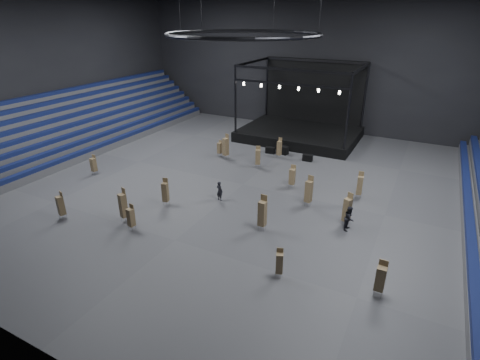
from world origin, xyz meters
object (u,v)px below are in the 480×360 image
at_px(chair_stack_1, 381,278).
at_px(chair_stack_9, 279,263).
at_px(flight_case_right, 308,158).
at_px(flight_case_left, 270,150).
at_px(chair_stack_10, 347,209).
at_px(chair_stack_6, 360,185).
at_px(chair_stack_8, 258,157).
at_px(flight_case_mid, 282,150).
at_px(chair_stack_3, 262,213).
at_px(chair_stack_7, 226,146).
at_px(chair_stack_2, 61,205).
at_px(chair_stack_5, 165,192).
at_px(man_center, 220,191).
at_px(chair_stack_15, 123,205).
at_px(chair_stack_4, 309,191).
at_px(chair_stack_14, 292,176).
at_px(chair_stack_13, 131,217).
at_px(chair_stack_12, 279,148).
at_px(crew_member, 349,218).
at_px(chair_stack_11, 94,164).
at_px(stage, 301,126).
at_px(chair_stack_0, 220,148).

xyz_separation_m(chair_stack_1, chair_stack_9, (-5.55, -1.07, -0.18)).
relative_size(flight_case_right, chair_stack_1, 0.46).
xyz_separation_m(flight_case_left, chair_stack_10, (11.20, -11.89, 1.00)).
bearing_deg(chair_stack_6, chair_stack_8, 159.53).
relative_size(flight_case_mid, chair_stack_3, 0.47).
xyz_separation_m(chair_stack_6, chair_stack_7, (-14.72, 3.02, 0.18)).
distance_m(chair_stack_2, chair_stack_5, 7.88).
bearing_deg(chair_stack_9, flight_case_left, 93.31).
xyz_separation_m(chair_stack_7, man_center, (4.38, -8.84, -0.57)).
distance_m(flight_case_mid, chair_stack_6, 12.32).
xyz_separation_m(chair_stack_9, chair_stack_15, (-12.89, 0.75, 0.36)).
distance_m(flight_case_left, chair_stack_1, 23.74).
xyz_separation_m(chair_stack_8, chair_stack_15, (-4.40, -14.48, 0.19)).
height_order(chair_stack_4, man_center, chair_stack_4).
distance_m(flight_case_mid, chair_stack_7, 6.58).
xyz_separation_m(chair_stack_1, chair_stack_5, (-17.27, 3.23, 0.01)).
relative_size(chair_stack_1, chair_stack_2, 1.00).
height_order(chair_stack_10, man_center, chair_stack_10).
height_order(chair_stack_6, chair_stack_14, chair_stack_6).
xyz_separation_m(chair_stack_14, chair_stack_15, (-9.20, -11.45, 0.23)).
height_order(chair_stack_7, chair_stack_14, chair_stack_7).
xyz_separation_m(chair_stack_10, chair_stack_13, (-13.69, -7.85, -0.26)).
relative_size(chair_stack_9, chair_stack_10, 0.74).
height_order(chair_stack_8, chair_stack_12, chair_stack_8).
xyz_separation_m(chair_stack_15, crew_member, (15.36, 6.66, -0.47)).
distance_m(man_center, crew_member, 10.73).
height_order(flight_case_mid, chair_stack_6, chair_stack_6).
relative_size(chair_stack_6, chair_stack_7, 0.87).
bearing_deg(chair_stack_8, chair_stack_15, -126.78).
distance_m(chair_stack_11, chair_stack_12, 19.09).
bearing_deg(chair_stack_2, chair_stack_5, 61.68).
relative_size(flight_case_left, chair_stack_3, 0.38).
height_order(chair_stack_10, chair_stack_15, chair_stack_15).
bearing_deg(chair_stack_3, crew_member, 30.09).
relative_size(chair_stack_3, chair_stack_14, 1.28).
distance_m(flight_case_mid, chair_stack_1, 23.37).
distance_m(flight_case_left, chair_stack_10, 16.36).
bearing_deg(flight_case_right, chair_stack_7, -156.92).
bearing_deg(chair_stack_10, stage, 140.40).
relative_size(chair_stack_0, chair_stack_9, 0.93).
height_order(chair_stack_4, chair_stack_11, chair_stack_4).
distance_m(chair_stack_1, crew_member, 7.05).
bearing_deg(flight_case_right, crew_member, -59.67).
distance_m(chair_stack_4, chair_stack_5, 11.66).
bearing_deg(man_center, flight_case_mid, -76.61).
bearing_deg(chair_stack_14, chair_stack_10, -39.27).
height_order(flight_case_left, flight_case_mid, flight_case_mid).
distance_m(chair_stack_3, chair_stack_6, 9.99).
bearing_deg(stage, chair_stack_6, -54.69).
relative_size(chair_stack_0, chair_stack_2, 0.80).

